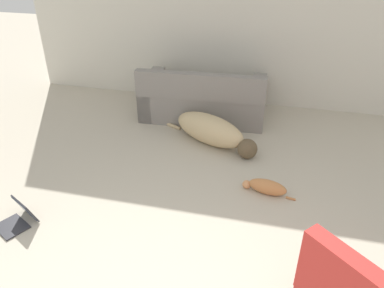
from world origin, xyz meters
The scene contains 5 objects.
wall_back centered at (0.00, 4.56, 1.38)m, with size 6.90×0.06×2.76m.
couch centered at (-0.43, 3.87, 0.27)m, with size 1.84×1.01×0.80m.
dog centered at (-0.14, 3.09, 0.19)m, with size 1.42×0.84×0.39m.
cat centered at (0.62, 2.17, 0.08)m, with size 0.59×0.22×0.17m.
laptop_open centered at (-1.68, 1.14, 0.08)m, with size 0.41×0.43×0.25m.
Camera 1 is at (0.60, -1.17, 2.52)m, focal length 35.00 mm.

